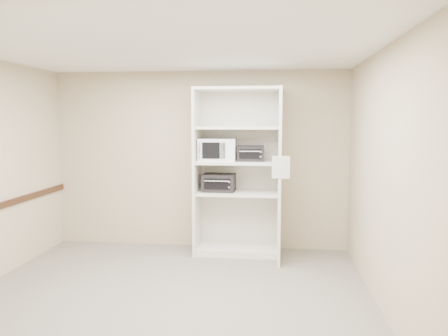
# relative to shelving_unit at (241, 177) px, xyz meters

# --- Properties ---
(floor) EXTENTS (4.50, 4.00, 0.01)m
(floor) POSITION_rel_shelving_unit_xyz_m (-0.67, -1.70, -1.13)
(floor) COLOR #6A665C
(floor) RESTS_ON ground
(ceiling) EXTENTS (4.50, 4.00, 0.01)m
(ceiling) POSITION_rel_shelving_unit_xyz_m (-0.67, -1.70, 1.57)
(ceiling) COLOR white
(wall_back) EXTENTS (4.50, 0.02, 2.70)m
(wall_back) POSITION_rel_shelving_unit_xyz_m (-0.67, 0.30, 0.22)
(wall_back) COLOR beige
(wall_back) RESTS_ON ground
(wall_front) EXTENTS (4.50, 0.02, 2.70)m
(wall_front) POSITION_rel_shelving_unit_xyz_m (-0.67, -3.70, 0.22)
(wall_front) COLOR beige
(wall_front) RESTS_ON ground
(wall_right) EXTENTS (0.02, 4.00, 2.70)m
(wall_right) POSITION_rel_shelving_unit_xyz_m (1.58, -1.70, 0.22)
(wall_right) COLOR beige
(wall_right) RESTS_ON ground
(shelving_unit) EXTENTS (1.24, 0.92, 2.42)m
(shelving_unit) POSITION_rel_shelving_unit_xyz_m (0.00, 0.00, 0.00)
(shelving_unit) COLOR silver
(shelving_unit) RESTS_ON floor
(microwave) EXTENTS (0.54, 0.42, 0.32)m
(microwave) POSITION_rel_shelving_unit_xyz_m (-0.34, 0.01, 0.40)
(microwave) COLOR white
(microwave) RESTS_ON shelving_unit
(toaster_oven_upper) EXTENTS (0.38, 0.29, 0.22)m
(toaster_oven_upper) POSITION_rel_shelving_unit_xyz_m (0.14, 0.01, 0.35)
(toaster_oven_upper) COLOR black
(toaster_oven_upper) RESTS_ON shelving_unit
(toaster_oven_lower) EXTENTS (0.47, 0.36, 0.26)m
(toaster_oven_lower) POSITION_rel_shelving_unit_xyz_m (-0.32, -0.01, -0.08)
(toaster_oven_lower) COLOR black
(toaster_oven_lower) RESTS_ON shelving_unit
(paper_sign) EXTENTS (0.23, 0.01, 0.29)m
(paper_sign) POSITION_rel_shelving_unit_xyz_m (0.57, -0.63, 0.22)
(paper_sign) COLOR white
(paper_sign) RESTS_ON shelving_unit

